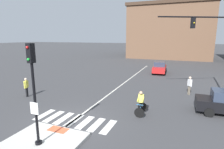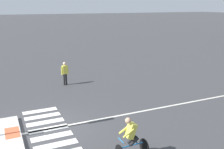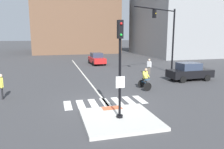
{
  "view_description": "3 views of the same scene",
  "coord_description": "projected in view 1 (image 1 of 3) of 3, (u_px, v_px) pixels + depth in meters",
  "views": [
    {
      "loc": [
        6.07,
        -8.68,
        5.07
      ],
      "look_at": [
        0.51,
        5.43,
        1.97
      ],
      "focal_mm": 29.31,
      "sensor_mm": 36.0,
      "label": 1
    },
    {
      "loc": [
        11.18,
        -1.55,
        5.55
      ],
      "look_at": [
        -1.4,
        4.15,
        1.83
      ],
      "focal_mm": 41.8,
      "sensor_mm": 36.0,
      "label": 2
    },
    {
      "loc": [
        -3.02,
        -12.4,
        4.17
      ],
      "look_at": [
        1.41,
        3.9,
        1.06
      ],
      "focal_mm": 34.82,
      "sensor_mm": 36.0,
      "label": 3
    }
  ],
  "objects": [
    {
      "name": "car_red_eastbound_distant",
      "position": [
        160.0,
        68.0,
        26.14
      ],
      "size": [
        2.0,
        4.18,
        1.64
      ],
      "color": "red",
      "rests_on": "ground"
    },
    {
      "name": "crosswalk_stripe_d",
      "position": [
        74.0,
        120.0,
        11.37
      ],
      "size": [
        0.44,
        1.8,
        0.01
      ],
      "primitive_type": "cube",
      "color": "silver",
      "rests_on": "ground"
    },
    {
      "name": "pedestrian_waiting_far_side",
      "position": [
        190.0,
        84.0,
        16.24
      ],
      "size": [
        0.39,
        0.46,
        1.67
      ],
      "color": "#6B6051",
      "rests_on": "ground"
    },
    {
      "name": "crosswalk_stripe_e",
      "position": [
        85.0,
        122.0,
        11.09
      ],
      "size": [
        0.44,
        1.8,
        0.01
      ],
      "primitive_type": "cube",
      "color": "silver",
      "rests_on": "ground"
    },
    {
      "name": "building_corner_left",
      "position": [
        171.0,
        32.0,
        49.74
      ],
      "size": [
        19.57,
        21.86,
        12.92
      ],
      "color": "brown",
      "rests_on": "ground"
    },
    {
      "name": "crosswalk_stripe_g",
      "position": [
        109.0,
        127.0,
        10.54
      ],
      "size": [
        0.44,
        1.8,
        0.01
      ],
      "primitive_type": "cube",
      "color": "silver",
      "rests_on": "ground"
    },
    {
      "name": "crosswalk_stripe_c",
      "position": [
        64.0,
        118.0,
        11.65
      ],
      "size": [
        0.44,
        1.8,
        0.01
      ],
      "primitive_type": "cube",
      "color": "silver",
      "rests_on": "ground"
    },
    {
      "name": "tactile_pad_front",
      "position": [
        58.0,
        130.0,
        9.92
      ],
      "size": [
        1.1,
        0.6,
        0.01
      ],
      "primitive_type": "cube",
      "color": "#DB5B38",
      "rests_on": "traffic_island"
    },
    {
      "name": "lane_centre_line",
      "position": [
        123.0,
        84.0,
        20.22
      ],
      "size": [
        0.14,
        28.0,
        0.01
      ],
      "primitive_type": "cube",
      "color": "silver",
      "rests_on": "ground"
    },
    {
      "name": "pedestrian_at_curb_left",
      "position": [
        26.0,
        86.0,
        15.7
      ],
      "size": [
        0.29,
        0.54,
        1.67
      ],
      "color": "black",
      "rests_on": "ground"
    },
    {
      "name": "ground_plane",
      "position": [
        72.0,
        122.0,
        11.1
      ],
      "size": [
        300.0,
        300.0,
        0.0
      ],
      "primitive_type": "plane",
      "color": "#3D3D3F"
    },
    {
      "name": "crosswalk_stripe_a",
      "position": [
        44.0,
        115.0,
        12.2
      ],
      "size": [
        0.44,
        1.8,
        0.01
      ],
      "primitive_type": "cube",
      "color": "silver",
      "rests_on": "ground"
    },
    {
      "name": "traffic_light_mast",
      "position": [
        217.0,
        44.0,
        14.67
      ],
      "size": [
        5.72,
        2.95,
        6.85
      ],
      "color": "black",
      "rests_on": "ground"
    },
    {
      "name": "signal_pole",
      "position": [
        34.0,
        86.0,
        8.04
      ],
      "size": [
        0.44,
        0.38,
        4.68
      ],
      "color": "black",
      "rests_on": "traffic_island"
    },
    {
      "name": "cyclist",
      "position": [
        141.0,
        102.0,
        11.99
      ],
      "size": [
        0.68,
        1.1,
        1.68
      ],
      "color": "black",
      "rests_on": "ground"
    },
    {
      "name": "traffic_island",
      "position": [
        39.0,
        145.0,
        8.62
      ],
      "size": [
        3.59,
        3.58,
        0.15
      ],
      "primitive_type": "cube",
      "color": "beige",
      "rests_on": "ground"
    },
    {
      "name": "crosswalk_stripe_b",
      "position": [
        54.0,
        116.0,
        11.93
      ],
      "size": [
        0.44,
        1.8,
        0.01
      ],
      "primitive_type": "cube",
      "color": "silver",
      "rests_on": "ground"
    },
    {
      "name": "crosswalk_stripe_f",
      "position": [
        97.0,
        124.0,
        10.81
      ],
      "size": [
        0.44,
        1.8,
        0.01
      ],
      "primitive_type": "cube",
      "color": "silver",
      "rests_on": "ground"
    }
  ]
}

